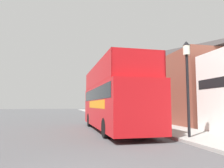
{
  "coord_description": "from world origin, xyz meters",
  "views": [
    {
      "loc": [
        0.12,
        -3.54,
        1.6
      ],
      "look_at": [
        3.03,
        9.51,
        2.9
      ],
      "focal_mm": 35.0,
      "sensor_mm": 36.0,
      "label": 1
    }
  ],
  "objects_px": {
    "parked_car_ahead_of_bus": "(104,114)",
    "lamp_post_nearest": "(187,70)",
    "tour_bus": "(114,102)",
    "lamp_post_second": "(132,86)"
  },
  "relations": [
    {
      "from": "parked_car_ahead_of_bus",
      "to": "lamp_post_nearest",
      "type": "relative_size",
      "value": 1.02
    },
    {
      "from": "lamp_post_nearest",
      "to": "tour_bus",
      "type": "bearing_deg",
      "value": 119.56
    },
    {
      "from": "parked_car_ahead_of_bus",
      "to": "lamp_post_nearest",
      "type": "bearing_deg",
      "value": -80.56
    },
    {
      "from": "lamp_post_nearest",
      "to": "parked_car_ahead_of_bus",
      "type": "bearing_deg",
      "value": 98.48
    },
    {
      "from": "tour_bus",
      "to": "lamp_post_second",
      "type": "height_order",
      "value": "lamp_post_second"
    },
    {
      "from": "tour_bus",
      "to": "lamp_post_nearest",
      "type": "distance_m",
      "value": 5.35
    },
    {
      "from": "parked_car_ahead_of_bus",
      "to": "tour_bus",
      "type": "bearing_deg",
      "value": -94.51
    },
    {
      "from": "parked_car_ahead_of_bus",
      "to": "lamp_post_second",
      "type": "distance_m",
      "value": 4.92
    },
    {
      "from": "lamp_post_second",
      "to": "parked_car_ahead_of_bus",
      "type": "bearing_deg",
      "value": 113.75
    },
    {
      "from": "lamp_post_nearest",
      "to": "lamp_post_second",
      "type": "xyz_separation_m",
      "value": [
        -0.1,
        8.24,
        -0.03
      ]
    }
  ]
}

